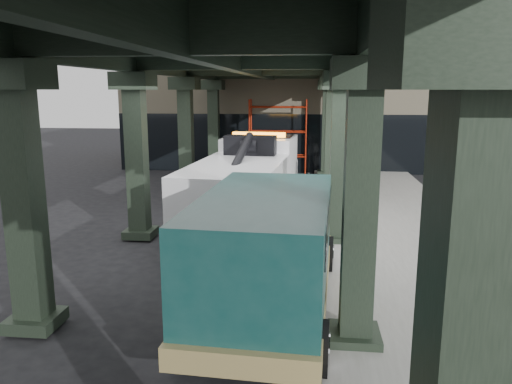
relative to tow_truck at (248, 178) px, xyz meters
The scene contains 8 objects.
ground 4.75m from the tow_truck, 85.41° to the right, with size 90.00×90.00×0.00m, color black.
sidewalk 5.65m from the tow_truck, 27.20° to the right, with size 5.00×40.00×0.15m, color gray.
lane_stripe 3.57m from the tow_truck, 50.47° to the right, with size 0.12×38.00×0.01m, color silver.
viaduct 4.68m from the tow_truck, 90.89° to the right, with size 7.40×32.00×6.40m.
building 15.88m from the tow_truck, 81.34° to the left, with size 22.00×10.00×8.00m, color #C6B793.
scaffolding 10.17m from the tow_truck, 87.96° to the left, with size 3.08×0.88×4.00m.
tow_truck is the anchor object (origin of this frame).
towed_van 7.52m from the tow_truck, 79.91° to the right, with size 2.86×6.48×2.58m.
Camera 1 is at (1.75, -12.32, 4.50)m, focal length 35.00 mm.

